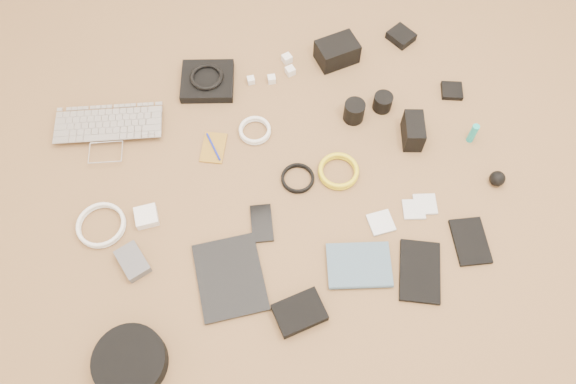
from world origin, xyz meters
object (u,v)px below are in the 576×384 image
object	(u,v)px
laptop	(108,137)
tablet	(230,277)
dslr_camera	(337,52)
headphone_case	(130,362)
phone	(262,223)
paperback	(361,288)

from	to	relation	value
laptop	tablet	size ratio (longest dim) A/B	1.46
laptop	dslr_camera	world-z (taller)	dslr_camera
laptop	headphone_case	size ratio (longest dim) A/B	1.81
dslr_camera	tablet	xyz separation A→B (m)	(-0.61, -0.73, -0.04)
laptop	phone	xyz separation A→B (m)	(0.42, -0.48, -0.01)
laptop	tablet	bearing A→B (deg)	-52.76
dslr_camera	headphone_case	xyz separation A→B (m)	(-0.95, -0.89, -0.01)
laptop	paperback	bearing A→B (deg)	-36.90
laptop	paperback	distance (m)	1.02
dslr_camera	tablet	distance (m)	0.95
phone	laptop	bearing A→B (deg)	143.28
paperback	headphone_case	bearing A→B (deg)	106.26
laptop	tablet	distance (m)	0.68
tablet	phone	distance (m)	0.21
paperback	phone	bearing A→B (deg)	52.52
headphone_case	paperback	world-z (taller)	headphone_case
tablet	dslr_camera	bearing A→B (deg)	54.18
phone	headphone_case	xyz separation A→B (m)	(-0.48, -0.31, 0.02)
dslr_camera	phone	world-z (taller)	dslr_camera
dslr_camera	paperback	distance (m)	0.92
tablet	laptop	bearing A→B (deg)	118.32
tablet	paperback	xyz separation A→B (m)	(0.37, -0.16, 0.00)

